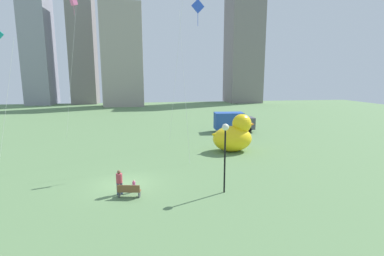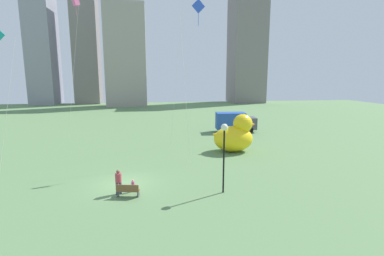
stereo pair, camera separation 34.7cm
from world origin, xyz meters
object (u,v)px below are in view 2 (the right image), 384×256
object	(u,v)px
kite_pink	(75,2)
box_truck	(235,122)
person_child	(133,185)
kite_blue	(197,15)
park_bench	(128,190)
giant_inflatable_duck	(235,136)
person_adult	(118,181)
lamppost	(224,140)

from	to	relation	value
kite_pink	box_truck	bearing A→B (deg)	2.65
person_child	kite_blue	distance (m)	16.14
park_bench	giant_inflatable_duck	world-z (taller)	giant_inflatable_duck
park_bench	kite_pink	bearing A→B (deg)	109.20
person_adult	giant_inflatable_duck	world-z (taller)	giant_inflatable_duck
park_bench	lamppost	bearing A→B (deg)	-1.69
kite_blue	box_truck	bearing A→B (deg)	59.07
person_child	kite_pink	world-z (taller)	kite_pink
giant_inflatable_duck	lamppost	size ratio (longest dim) A/B	1.00
kite_pink	lamppost	bearing A→B (deg)	-56.47
box_truck	kite_pink	size ratio (longest dim) A/B	0.33
giant_inflatable_duck	lamppost	xyz separation A→B (m)	(-4.05, -10.83, 2.01)
lamppost	kite_pink	distance (m)	28.07
person_adult	giant_inflatable_duck	distance (m)	15.11
lamppost	kite_pink	size ratio (longest dim) A/B	0.27
person_child	box_truck	bearing A→B (deg)	56.62
lamppost	kite_blue	bearing A→B (deg)	93.22
kite_pink	kite_blue	xyz separation A→B (m)	(13.18, -11.99, -3.48)
lamppost	box_truck	bearing A→B (deg)	71.37
giant_inflatable_duck	kite_pink	world-z (taller)	kite_pink
person_adult	kite_pink	xyz separation A→B (m)	(-6.46, 19.84, 16.04)
park_bench	kite_pink	size ratio (longest dim) A/B	0.09
person_adult	box_truck	size ratio (longest dim) A/B	0.29
park_bench	kite_pink	xyz separation A→B (m)	(-7.12, 20.43, 16.53)
giant_inflatable_duck	kite_pink	bearing A→B (deg)	151.05
park_bench	giant_inflatable_duck	distance (m)	15.06
person_child	box_truck	xyz separation A→B (m)	(13.53, 20.54, 0.95)
person_child	lamppost	world-z (taller)	lamppost
lamppost	box_truck	xyz separation A→B (m)	(7.28, 21.59, -2.29)
giant_inflatable_duck	kite_blue	world-z (taller)	kite_blue
park_bench	person_child	world-z (taller)	park_bench
park_bench	person_adult	xyz separation A→B (m)	(-0.66, 0.59, 0.49)
park_bench	kite_blue	xyz separation A→B (m)	(6.06, 8.44, 13.05)
park_bench	kite_blue	distance (m)	16.68
box_truck	kite_pink	xyz separation A→B (m)	(-20.94, -0.97, 15.56)
person_adult	person_child	distance (m)	1.10
person_adult	lamppost	size ratio (longest dim) A/B	0.36
park_bench	box_truck	bearing A→B (deg)	57.13
person_adult	person_child	size ratio (longest dim) A/B	1.96
park_bench	lamppost	size ratio (longest dim) A/B	0.32
park_bench	lamppost	world-z (taller)	lamppost
lamppost	kite_pink	xyz separation A→B (m)	(-13.66, 20.62, 13.27)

